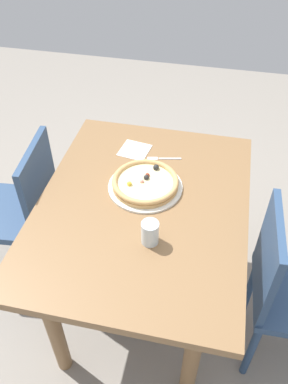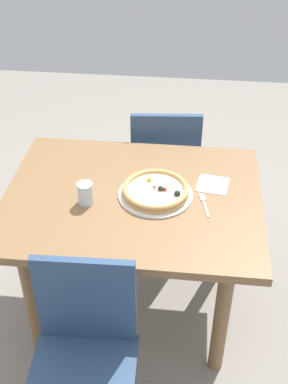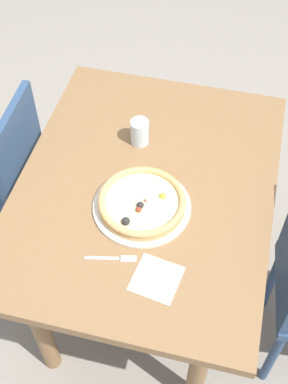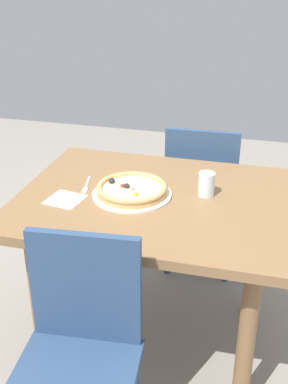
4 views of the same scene
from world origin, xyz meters
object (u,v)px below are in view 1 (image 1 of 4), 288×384
dining_table (143,222)px  chair_near (287,288)px  pizza (145,182)px  fork (161,159)px  napkin (135,150)px  drinking_glass (150,233)px  chair_far (23,208)px  plate (145,187)px

dining_table → chair_near: chair_near is taller
dining_table → pizza: pizza is taller
dining_table → fork: (0.32, -0.02, 0.12)m
dining_table → napkin: size_ratio=8.27×
fork → drinking_glass: (-0.52, -0.05, 0.05)m
dining_table → chair_far: chair_far is taller
dining_table → chair_far: (0.10, 0.66, -0.16)m
chair_far → plate: chair_far is taller
drinking_glass → napkin: drinking_glass is taller
chair_near → napkin: chair_near is taller
drinking_glass → napkin: 0.59m
chair_near → fork: chair_near is taller
dining_table → fork: fork is taller
dining_table → pizza: bearing=5.8°
chair_far → pizza: (0.00, -0.65, 0.31)m
chair_near → drinking_glass: 0.68m
drinking_glass → fork: bearing=5.5°
pizza → chair_far: bearing=90.2°
pizza → fork: size_ratio=1.81×
napkin → fork: bearing=-105.1°
pizza → napkin: size_ratio=2.13×
plate → pizza: bearing=0.9°
chair_far → pizza: size_ratio=3.00×
dining_table → napkin: 0.40m
napkin → dining_table: bearing=-161.5°
fork → pizza: bearing=69.2°
plate → fork: 0.22m
chair_far → fork: (0.22, -0.69, 0.28)m
fork → dining_table: bearing=73.8°
chair_far → napkin: (0.26, -0.54, 0.28)m
plate → napkin: (0.26, 0.11, -0.00)m
fork → napkin: fork is taller
plate → chair_far: bearing=90.2°
chair_near → fork: bearing=-125.4°
fork → napkin: bearing=-27.3°
chair_near → dining_table: bearing=-100.9°
dining_table → pizza: size_ratio=3.89×
dining_table → chair_near: 0.69m
fork → plate: bearing=69.2°
pizza → plate: bearing=-179.1°
chair_near → chair_far: same height
dining_table → plate: bearing=5.8°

